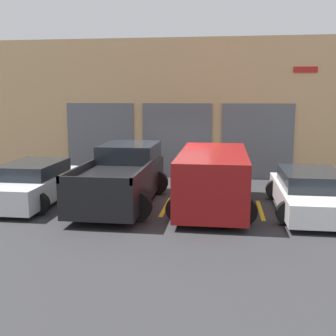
{
  "coord_description": "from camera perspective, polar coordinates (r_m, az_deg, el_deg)",
  "views": [
    {
      "loc": [
        1.7,
        -13.93,
        3.29
      ],
      "look_at": [
        0.0,
        -1.26,
        1.1
      ],
      "focal_mm": 45.0,
      "sensor_mm": 36.0,
      "label": 1
    }
  ],
  "objects": [
    {
      "name": "parking_stripe_left",
      "position": [
        13.37,
        -12.29,
        -4.72
      ],
      "size": [
        0.12,
        2.2,
        0.01
      ],
      "primitive_type": "cube",
      "color": "gold",
      "rests_on": "ground"
    },
    {
      "name": "parking_stripe_right",
      "position": [
        12.64,
        12.41,
        -5.57
      ],
      "size": [
        0.12,
        2.2,
        0.01
      ],
      "primitive_type": "cube",
      "color": "gold",
      "rests_on": "ground"
    },
    {
      "name": "sedan_side",
      "position": [
        12.4,
        6.11,
        -1.35
      ],
      "size": [
        2.39,
        4.74,
        1.7
      ],
      "color": "maroon",
      "rests_on": "ground"
    },
    {
      "name": "pickup_truck",
      "position": [
        13.02,
        -6.26,
        -1.22
      ],
      "size": [
        2.5,
        5.09,
        1.74
      ],
      "color": "black",
      "rests_on": "ground"
    },
    {
      "name": "van_right",
      "position": [
        13.8,
        -17.82,
        -2.0
      ],
      "size": [
        2.17,
        4.25,
        1.25
      ],
      "color": "silver",
      "rests_on": "ground"
    },
    {
      "name": "shophouse_building",
      "position": [
        17.31,
        2.0,
        7.89
      ],
      "size": [
        17.09,
        0.68,
        5.56
      ],
      "color": "tan",
      "rests_on": "ground"
    },
    {
      "name": "parking_stripe_centre",
      "position": [
        12.71,
        -0.3,
        -5.25
      ],
      "size": [
        0.12,
        2.2,
        0.01
      ],
      "primitive_type": "cube",
      "color": "gold",
      "rests_on": "ground"
    },
    {
      "name": "sedan_white",
      "position": [
        12.74,
        18.78,
        -3.15
      ],
      "size": [
        2.26,
        4.46,
        1.18
      ],
      "color": "white",
      "rests_on": "ground"
    },
    {
      "name": "ground_plane",
      "position": [
        14.41,
        0.67,
        -3.47
      ],
      "size": [
        28.0,
        28.0,
        0.0
      ],
      "primitive_type": "plane",
      "color": "#2D2D30"
    }
  ]
}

